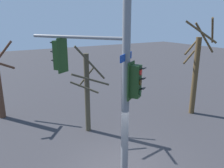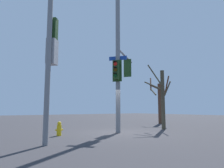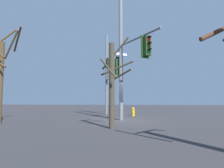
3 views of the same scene
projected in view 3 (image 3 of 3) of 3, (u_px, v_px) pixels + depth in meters
ground_plane at (123, 120)px, 12.56m from camera, size 80.00×80.00×0.00m
main_signal_pole_assembly at (126, 46)px, 12.82m from camera, size 5.23×3.30×9.80m
secondary_pole_assembly at (108, 72)px, 17.81m from camera, size 0.62×0.64×7.42m
fire_hydrant at (133, 112)px, 15.86m from camera, size 0.38×0.24×0.73m
bare_tree_behind_pole at (1, 76)px, 11.06m from camera, size 1.87×2.18×5.76m
bare_tree_corner at (112, 82)px, 9.22m from camera, size 1.63×1.75×4.54m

